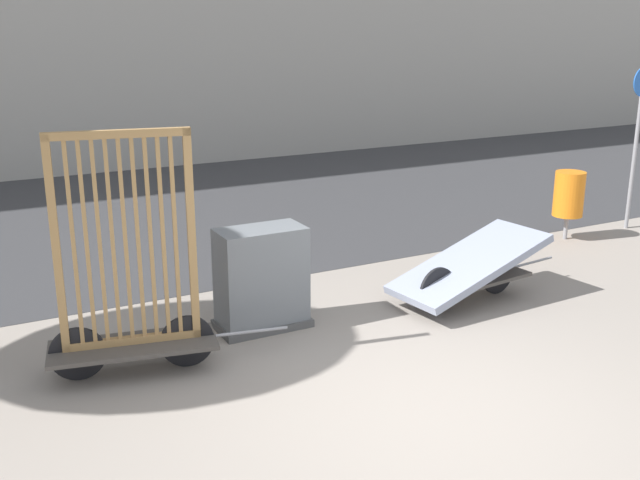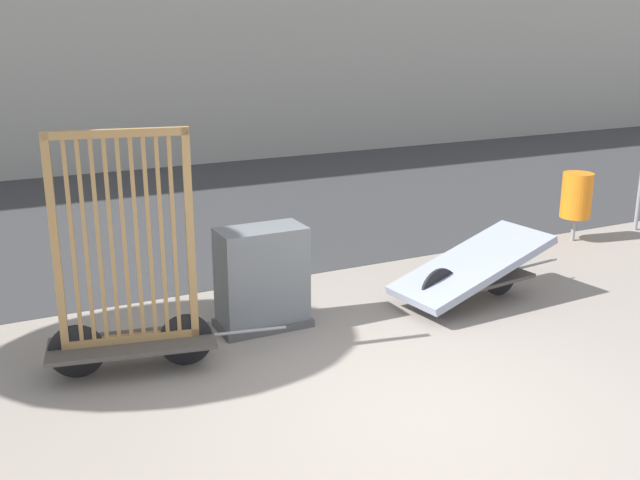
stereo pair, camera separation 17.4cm
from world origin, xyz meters
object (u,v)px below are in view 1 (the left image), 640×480
bike_cart_with_mattress (470,268)px  utility_cabinet (262,282)px  trash_bin (569,194)px  bike_cart_with_bedframe (130,291)px  sign_post (638,128)px

bike_cart_with_mattress → utility_cabinet: (-2.40, 0.43, 0.09)m
bike_cart_with_mattress → trash_bin: (2.92, 1.37, 0.27)m
bike_cart_with_bedframe → trash_bin: bearing=22.8°
bike_cart_with_bedframe → trash_bin: size_ratio=2.21×
bike_cart_with_bedframe → utility_cabinet: 1.56m
utility_cabinet → bike_cart_with_mattress: bearing=-10.2°
bike_cart_with_mattress → bike_cart_with_bedframe: bearing=173.3°
bike_cart_with_mattress → sign_post: size_ratio=0.95×
bike_cart_with_bedframe → utility_cabinet: bearing=27.9°
bike_cart_with_bedframe → sign_post: bearing=21.0°
bike_cart_with_bedframe → utility_cabinet: size_ratio=2.07×
bike_cart_with_bedframe → bike_cart_with_mattress: bike_cart_with_bedframe is taller
bike_cart_with_mattress → utility_cabinet: bearing=163.1°
trash_bin → sign_post: bearing=-0.3°
utility_cabinet → bike_cart_with_bedframe: bearing=-163.5°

